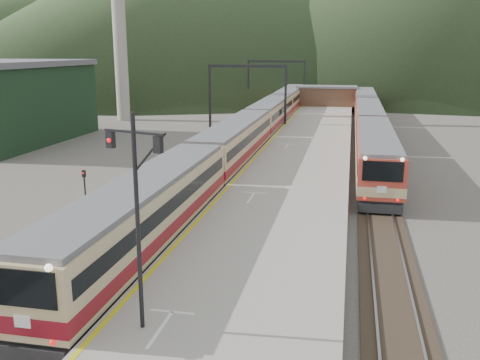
# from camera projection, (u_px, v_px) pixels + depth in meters

# --- Properties ---
(track_main) EXTENTS (2.60, 200.00, 0.23)m
(track_main) POSITION_uv_depth(u_px,v_px,m) (246.00, 155.00, 50.53)
(track_main) COLOR black
(track_main) RESTS_ON ground
(track_far) EXTENTS (2.60, 200.00, 0.23)m
(track_far) POSITION_uv_depth(u_px,v_px,m) (196.00, 153.00, 51.52)
(track_far) COLOR black
(track_far) RESTS_ON ground
(track_second) EXTENTS (2.60, 200.00, 0.23)m
(track_second) POSITION_uv_depth(u_px,v_px,m) (371.00, 160.00, 48.26)
(track_second) COLOR black
(track_second) RESTS_ON ground
(platform) EXTENTS (8.00, 100.00, 1.00)m
(platform) POSITION_uv_depth(u_px,v_px,m) (304.00, 157.00, 47.42)
(platform) COLOR gray
(platform) RESTS_ON ground
(gantry_near) EXTENTS (9.55, 0.25, 8.00)m
(gantry_near) POSITION_uv_depth(u_px,v_px,m) (247.00, 85.00, 64.04)
(gantry_near) COLOR black
(gantry_near) RESTS_ON ground
(gantry_far) EXTENTS (9.55, 0.25, 8.00)m
(gantry_far) POSITION_uv_depth(u_px,v_px,m) (276.00, 75.00, 87.81)
(gantry_far) COLOR black
(gantry_far) RESTS_ON ground
(smokestack) EXTENTS (1.80, 1.80, 30.00)m
(smokestack) POSITION_uv_depth(u_px,v_px,m) (118.00, 9.00, 72.22)
(smokestack) COLOR #9E998E
(smokestack) RESTS_ON ground
(station_shed) EXTENTS (9.40, 4.40, 3.10)m
(station_shed) POSITION_uv_depth(u_px,v_px,m) (327.00, 96.00, 84.96)
(station_shed) COLOR brown
(station_shed) RESTS_ON platform
(hill_d) EXTENTS (200.00, 200.00, 55.00)m
(hill_d) POSITION_uv_depth(u_px,v_px,m) (82.00, 11.00, 257.80)
(hill_d) COLOR #2E4929
(hill_d) RESTS_ON ground
(main_train) EXTENTS (2.99, 81.95, 3.65)m
(main_train) POSITION_uv_depth(u_px,v_px,m) (256.00, 126.00, 55.16)
(main_train) COLOR tan
(main_train) RESTS_ON track_main
(second_train) EXTENTS (2.86, 58.66, 3.49)m
(second_train) POSITION_uv_depth(u_px,v_px,m) (369.00, 121.00, 59.33)
(second_train) COLOR #B5392C
(second_train) RESTS_ON track_second
(signal_mast) EXTENTS (2.13, 0.76, 6.99)m
(signal_mast) POSITION_uv_depth(u_px,v_px,m) (137.00, 201.00, 16.38)
(signal_mast) COLOR black
(signal_mast) RESTS_ON platform
(short_signal_b) EXTENTS (0.22, 0.16, 2.27)m
(short_signal_b) POSITION_uv_depth(u_px,v_px,m) (171.00, 165.00, 39.41)
(short_signal_b) COLOR black
(short_signal_b) RESTS_ON ground
(short_signal_c) EXTENTS (0.25, 0.20, 2.27)m
(short_signal_c) POSITION_uv_depth(u_px,v_px,m) (84.00, 182.00, 34.26)
(short_signal_c) COLOR black
(short_signal_c) RESTS_ON ground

